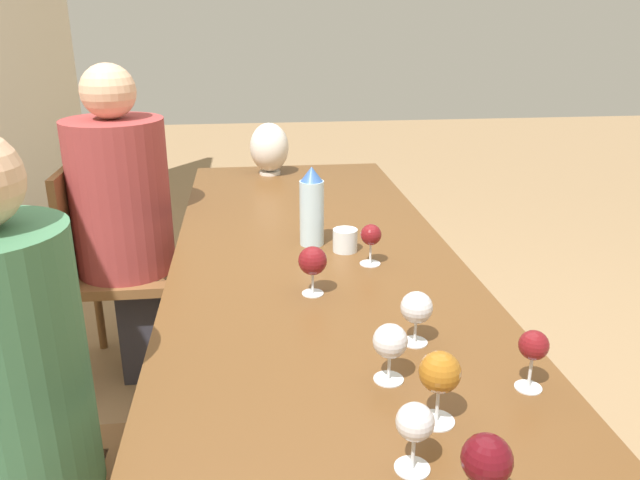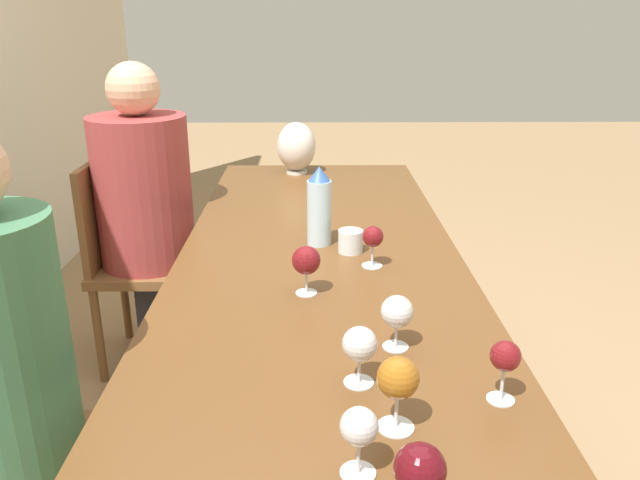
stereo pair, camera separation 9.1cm
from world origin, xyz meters
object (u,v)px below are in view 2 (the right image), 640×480
(wine_glass_7, at_px, (226,347))
(wine_glass_3, at_px, (235,225))
(wine_glass_0, at_px, (501,207))
(vase, at_px, (492,150))
(wine_glass_6, at_px, (103,358))
(wine_glass_5, at_px, (318,183))
(wine_glass_4, at_px, (477,177))
(chair_near, at_px, (26,347))
(person_near, at_px, (35,302))
(water_bottle, at_px, (375,213))
(chair_far, at_px, (240,246))
(person_far, at_px, (254,213))
(water_tumbler, at_px, (432,235))

(wine_glass_7, bearing_deg, wine_glass_3, 36.12)
(wine_glass_0, bearing_deg, vase, 17.40)
(wine_glass_0, height_order, wine_glass_6, wine_glass_0)
(wine_glass_3, relative_size, wine_glass_5, 1.00)
(vase, xyz_separation_m, wine_glass_4, (-0.49, -0.07, -0.02))
(wine_glass_0, distance_m, wine_glass_7, 1.26)
(chair_near, bearing_deg, wine_glass_6, -113.03)
(chair_near, relative_size, person_near, 0.72)
(chair_near, bearing_deg, water_bottle, -51.49)
(water_bottle, height_order, wine_glass_0, water_bottle)
(water_bottle, distance_m, chair_far, 1.03)
(wine_glass_0, bearing_deg, person_far, 88.40)
(wine_glass_0, relative_size, wine_glass_6, 1.20)
(wine_glass_5, relative_size, person_near, 0.11)
(wine_glass_5, xyz_separation_m, wine_glass_7, (-1.23, -0.51, -0.01))
(vase, xyz_separation_m, chair_near, (-1.95, 0.88, -0.39))
(chair_near, bearing_deg, wine_glass_4, -33.28)
(wine_glass_0, bearing_deg, wine_glass_5, 90.39)
(wine_glass_6, bearing_deg, wine_glass_5, 13.58)
(wine_glass_4, xyz_separation_m, wine_glass_5, (-0.39, 0.52, -0.01))
(wine_glass_6, distance_m, person_near, 0.78)
(vase, xyz_separation_m, person_far, (-0.85, 0.80, -0.21))
(wine_glass_5, relative_size, person_far, 0.11)
(wine_glass_4, height_order, wine_glass_6, wine_glass_4)
(wine_glass_0, height_order, person_near, person_near)
(water_tumbler, relative_size, wine_glass_6, 0.69)
(wine_glass_6, bearing_deg, water_bottle, -5.33)
(wine_glass_3, height_order, wine_glass_5, same)
(wine_glass_4, height_order, person_far, person_far)
(water_bottle, distance_m, water_tumbler, 0.22)
(wine_glass_3, relative_size, wine_glass_4, 0.93)
(wine_glass_0, distance_m, wine_glass_6, 1.45)
(water_bottle, relative_size, wine_glass_4, 1.83)
(water_tumbler, distance_m, wine_glass_3, 0.64)
(water_tumbler, xyz_separation_m, chair_far, (0.26, 1.00, -0.29))
(wine_glass_3, bearing_deg, wine_glass_4, -24.02)
(wine_glass_6, relative_size, chair_far, 0.13)
(water_bottle, height_order, vase, water_bottle)
(vase, bearing_deg, wine_glass_6, 177.04)
(person_near, bearing_deg, chair_far, 4.34)
(person_near, height_order, person_far, same)
(wine_glass_3, relative_size, wine_glass_7, 1.16)
(water_bottle, xyz_separation_m, chair_far, (0.41, 0.86, -0.39))
(wine_glass_6, relative_size, person_far, 0.10)
(wine_glass_6, xyz_separation_m, person_far, (1.42, 0.68, -0.17))
(wine_glass_3, xyz_separation_m, person_far, (0.66, 0.42, -0.19))
(wine_glass_7, bearing_deg, chair_near, 79.63)
(wine_glass_6, bearing_deg, person_far, 25.63)
(wine_glass_4, distance_m, wine_glass_6, 1.79)
(wine_glass_0, height_order, wine_glass_7, wine_glass_0)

